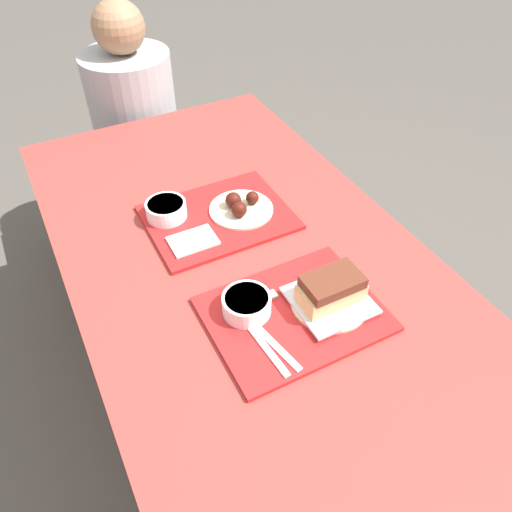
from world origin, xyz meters
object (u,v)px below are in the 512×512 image
object	(u,v)px
tray_near	(294,314)
bowl_coleslaw_near	(247,303)
wings_plate_far	(240,206)
bowl_coleslaw_far	(166,209)
brisket_sandwich_plate	(331,293)
tray_far	(219,217)
person_seated_across	(132,99)

from	to	relation	value
tray_near	bowl_coleslaw_near	distance (m)	0.12
tray_near	wings_plate_far	bearing A→B (deg)	81.76
tray_near	bowl_coleslaw_far	xyz separation A→B (m)	(-0.15, 0.50, 0.03)
brisket_sandwich_plate	tray_near	bearing A→B (deg)	170.44
tray_near	brisket_sandwich_plate	world-z (taller)	brisket_sandwich_plate
bowl_coleslaw_near	tray_near	bearing A→B (deg)	-29.92
bowl_coleslaw_near	brisket_sandwich_plate	distance (m)	0.21
tray_far	person_seated_across	size ratio (longest dim) A/B	0.63
brisket_sandwich_plate	wings_plate_far	world-z (taller)	brisket_sandwich_plate
brisket_sandwich_plate	bowl_coleslaw_near	bearing A→B (deg)	159.15
bowl_coleslaw_near	brisket_sandwich_plate	bearing A→B (deg)	-20.85
tray_far	brisket_sandwich_plate	world-z (taller)	brisket_sandwich_plate
wings_plate_far	bowl_coleslaw_near	bearing A→B (deg)	-114.03
bowl_coleslaw_far	person_seated_across	distance (m)	0.87
tray_far	wings_plate_far	world-z (taller)	wings_plate_far
bowl_coleslaw_near	bowl_coleslaw_far	bearing A→B (deg)	95.83
bowl_coleslaw_far	brisket_sandwich_plate	bearing A→B (deg)	-65.16
bowl_coleslaw_near	bowl_coleslaw_far	xyz separation A→B (m)	(-0.05, 0.44, 0.00)
tray_far	bowl_coleslaw_far	distance (m)	0.16
tray_near	bowl_coleslaw_near	xyz separation A→B (m)	(-0.10, 0.06, 0.03)
bowl_coleslaw_far	wings_plate_far	distance (m)	0.22
tray_far	bowl_coleslaw_near	xyz separation A→B (m)	(-0.09, -0.37, 0.03)
tray_far	bowl_coleslaw_near	world-z (taller)	bowl_coleslaw_near
bowl_coleslaw_far	tray_near	bearing A→B (deg)	-73.71
bowl_coleslaw_near	person_seated_across	world-z (taller)	person_seated_across
bowl_coleslaw_far	tray_far	bearing A→B (deg)	-26.42
tray_near	brisket_sandwich_plate	size ratio (longest dim) A/B	2.16
tray_far	bowl_coleslaw_far	world-z (taller)	bowl_coleslaw_far
bowl_coleslaw_far	wings_plate_far	bearing A→B (deg)	-20.78
person_seated_across	tray_near	bearing A→B (deg)	-90.16
brisket_sandwich_plate	wings_plate_far	size ratio (longest dim) A/B	1.00
tray_near	bowl_coleslaw_far	bearing A→B (deg)	106.29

